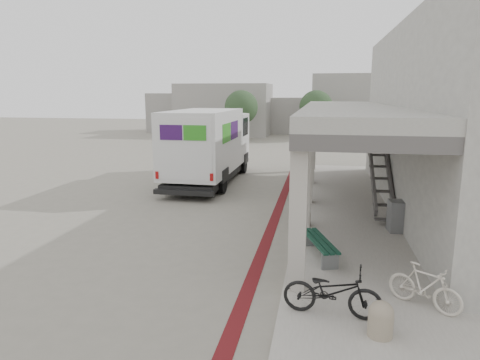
% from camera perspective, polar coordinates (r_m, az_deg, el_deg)
% --- Properties ---
extents(ground, '(120.00, 120.00, 0.00)m').
position_cam_1_polar(ground, '(13.64, -0.59, -7.71)').
color(ground, slate).
rests_on(ground, ground).
extents(bike_lane_stripe, '(0.35, 40.00, 0.01)m').
position_cam_1_polar(bike_lane_stripe, '(15.38, 4.55, -5.49)').
color(bike_lane_stripe, '#561114').
rests_on(bike_lane_stripe, ground).
extents(sidewalk, '(4.40, 28.00, 0.12)m').
position_cam_1_polar(sidewalk, '(13.47, 16.53, -8.19)').
color(sidewalk, gray).
rests_on(sidewalk, ground).
extents(transit_building, '(7.60, 17.00, 7.00)m').
position_cam_1_polar(transit_building, '(17.70, 24.92, 6.91)').
color(transit_building, gray).
rests_on(transit_building, ground).
extents(distant_backdrop, '(28.00, 10.00, 6.50)m').
position_cam_1_polar(distant_backdrop, '(48.85, 4.40, 9.35)').
color(distant_backdrop, gray).
rests_on(distant_backdrop, ground).
extents(tree_left, '(3.20, 3.20, 4.80)m').
position_cam_1_polar(tree_left, '(41.35, 0.17, 9.67)').
color(tree_left, '#38281C').
rests_on(tree_left, ground).
extents(tree_mid, '(3.20, 3.20, 4.80)m').
position_cam_1_polar(tree_mid, '(42.66, 10.09, 9.55)').
color(tree_mid, '#38281C').
rests_on(tree_mid, ground).
extents(tree_right, '(3.20, 3.20, 4.80)m').
position_cam_1_polar(tree_right, '(42.32, 21.10, 8.96)').
color(tree_right, '#38281C').
rests_on(tree_right, ground).
extents(fedex_truck, '(2.81, 8.70, 3.70)m').
position_cam_1_polar(fedex_truck, '(21.74, -4.14, 4.80)').
color(fedex_truck, black).
rests_on(fedex_truck, ground).
extents(bench, '(1.08, 2.11, 0.49)m').
position_cam_1_polar(bench, '(11.90, 10.53, -8.44)').
color(bench, slate).
rests_on(bench, sidewalk).
extents(bollard_near, '(0.45, 0.45, 0.68)m').
position_cam_1_polar(bollard_near, '(8.56, 18.25, -17.16)').
color(bollard_near, gray).
rests_on(bollard_near, sidewalk).
extents(bollard_far, '(0.39, 0.39, 0.59)m').
position_cam_1_polar(bollard_far, '(14.59, 8.62, -4.85)').
color(bollard_far, gray).
rests_on(bollard_far, sidewalk).
extents(utility_cabinet, '(0.51, 0.64, 1.01)m').
position_cam_1_polar(utility_cabinet, '(14.62, 20.09, -4.55)').
color(utility_cabinet, slate).
rests_on(utility_cabinet, sidewalk).
extents(bicycle_black, '(2.00, 0.86, 1.02)m').
position_cam_1_polar(bicycle_black, '(8.94, 12.18, -14.31)').
color(bicycle_black, black).
rests_on(bicycle_black, sidewalk).
extents(bicycle_cream, '(1.51, 1.28, 0.94)m').
position_cam_1_polar(bicycle_cream, '(9.81, 23.40, -12.90)').
color(bicycle_cream, beige).
rests_on(bicycle_cream, sidewalk).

